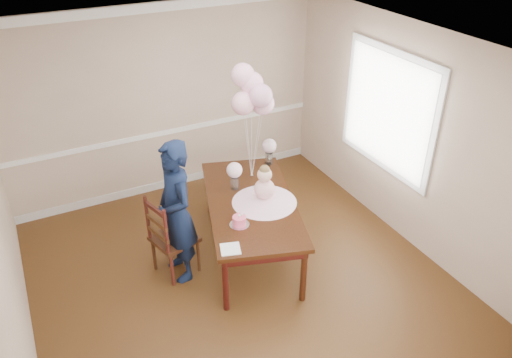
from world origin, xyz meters
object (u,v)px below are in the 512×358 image
(dining_table_top, at_px, (251,203))
(birthday_cake, at_px, (239,221))
(dining_chair_seat, at_px, (174,239))
(woman, at_px, (176,213))

(dining_table_top, relative_size, birthday_cake, 13.33)
(birthday_cake, relative_size, dining_chair_seat, 0.33)
(dining_table_top, xyz_separation_m, woman, (-0.91, 0.02, 0.13))
(woman, bearing_deg, dining_table_top, 84.84)
(dining_table_top, bearing_deg, dining_chair_seat, -168.02)
(dining_table_top, height_order, woman, woman)
(dining_table_top, distance_m, birthday_cake, 0.50)
(dining_table_top, bearing_deg, woman, -164.17)
(dining_chair_seat, height_order, woman, woman)
(birthday_cake, height_order, woman, woman)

